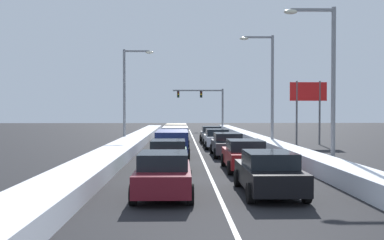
# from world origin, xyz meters

# --- Properties ---
(ground_plane) EXTENTS (145.74, 145.74, 0.00)m
(ground_plane) POSITION_xyz_m (0.00, 22.42, 0.00)
(ground_plane) COLOR black
(lane_stripe_between_right_lane_and_center_lane) EXTENTS (0.14, 61.66, 0.01)m
(lane_stripe_between_right_lane_and_center_lane) POSITION_xyz_m (-0.00, 28.03, 0.00)
(lane_stripe_between_right_lane_and_center_lane) COLOR silver
(lane_stripe_between_right_lane_and_center_lane) RESTS_ON ground
(snow_bank_right_shoulder) EXTENTS (1.39, 61.66, 0.75)m
(snow_bank_right_shoulder) POSITION_xyz_m (5.30, 28.03, 0.37)
(snow_bank_right_shoulder) COLOR white
(snow_bank_right_shoulder) RESTS_ON ground
(snow_bank_left_shoulder) EXTENTS (1.96, 61.66, 0.70)m
(snow_bank_left_shoulder) POSITION_xyz_m (-5.30, 28.03, 0.35)
(snow_bank_left_shoulder) COLOR white
(snow_bank_left_shoulder) RESTS_ON ground
(sedan_black_right_lane_nearest) EXTENTS (2.00, 4.50, 1.51)m
(sedan_black_right_lane_nearest) POSITION_xyz_m (1.77, 7.43, 0.76)
(sedan_black_right_lane_nearest) COLOR black
(sedan_black_right_lane_nearest) RESTS_ON ground
(sedan_red_right_lane_second) EXTENTS (2.00, 4.50, 1.51)m
(sedan_red_right_lane_second) POSITION_xyz_m (1.83, 13.45, 0.76)
(sedan_red_right_lane_second) COLOR maroon
(sedan_red_right_lane_second) RESTS_ON ground
(sedan_charcoal_right_lane_third) EXTENTS (2.00, 4.50, 1.51)m
(sedan_charcoal_right_lane_third) POSITION_xyz_m (1.68, 19.97, 0.76)
(sedan_charcoal_right_lane_third) COLOR #38383D
(sedan_charcoal_right_lane_third) RESTS_ON ground
(sedan_white_right_lane_fourth) EXTENTS (2.00, 4.50, 1.51)m
(sedan_white_right_lane_fourth) POSITION_xyz_m (1.50, 25.91, 0.76)
(sedan_white_right_lane_fourth) COLOR silver
(sedan_white_right_lane_fourth) RESTS_ON ground
(sedan_gray_right_lane_fifth) EXTENTS (2.00, 4.50, 1.51)m
(sedan_gray_right_lane_fifth) POSITION_xyz_m (1.48, 31.70, 0.76)
(sedan_gray_right_lane_fifth) COLOR slate
(sedan_gray_right_lane_fifth) RESTS_ON ground
(sedan_maroon_center_lane_nearest) EXTENTS (2.00, 4.50, 1.51)m
(sedan_maroon_center_lane_nearest) POSITION_xyz_m (-1.90, 7.28, 0.76)
(sedan_maroon_center_lane_nearest) COLOR maroon
(sedan_maroon_center_lane_nearest) RESTS_ON ground
(sedan_green_center_lane_second) EXTENTS (2.00, 4.50, 1.51)m
(sedan_green_center_lane_second) POSITION_xyz_m (-1.93, 13.50, 0.76)
(sedan_green_center_lane_second) COLOR #1E5633
(sedan_green_center_lane_second) RESTS_ON ground
(suv_navy_center_lane_third) EXTENTS (2.16, 4.90, 1.67)m
(suv_navy_center_lane_third) POSITION_xyz_m (-1.85, 19.64, 1.02)
(suv_navy_center_lane_third) COLOR navy
(suv_navy_center_lane_third) RESTS_ON ground
(suv_silver_center_lane_fourth) EXTENTS (2.16, 4.90, 1.67)m
(suv_silver_center_lane_fourth) POSITION_xyz_m (-1.75, 26.43, 1.02)
(suv_silver_center_lane_fourth) COLOR #B7BABF
(suv_silver_center_lane_fourth) RESTS_ON ground
(suv_tan_center_lane_fifth) EXTENTS (2.16, 4.90, 1.67)m
(suv_tan_center_lane_fifth) POSITION_xyz_m (-1.76, 33.70, 1.02)
(suv_tan_center_lane_fifth) COLOR #937F60
(suv_tan_center_lane_fifth) RESTS_ON ground
(traffic_light_gantry) EXTENTS (7.54, 0.47, 6.20)m
(traffic_light_gantry) POSITION_xyz_m (2.57, 56.04, 4.50)
(traffic_light_gantry) COLOR slate
(traffic_light_gantry) RESTS_ON ground
(street_lamp_right_near) EXTENTS (2.66, 0.36, 8.16)m
(street_lamp_right_near) POSITION_xyz_m (6.05, 14.01, 4.89)
(street_lamp_right_near) COLOR gray
(street_lamp_right_near) RESTS_ON ground
(street_lamp_right_mid) EXTENTS (2.66, 0.36, 8.71)m
(street_lamp_right_mid) POSITION_xyz_m (5.37, 25.22, 5.17)
(street_lamp_right_mid) COLOR gray
(street_lamp_right_mid) RESTS_ON ground
(street_lamp_left_mid) EXTENTS (2.66, 0.36, 8.26)m
(street_lamp_left_mid) POSITION_xyz_m (-5.87, 29.91, 4.94)
(street_lamp_left_mid) COLOR gray
(street_lamp_left_mid) RESTS_ON ground
(roadside_sign_right) EXTENTS (3.20, 0.16, 5.50)m
(roadside_sign_right) POSITION_xyz_m (9.70, 29.23, 4.02)
(roadside_sign_right) COLOR #59595B
(roadside_sign_right) RESTS_ON ground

